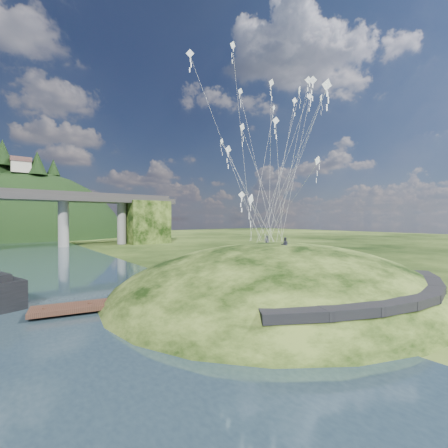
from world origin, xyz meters
TOP-DOWN VIEW (x-y plane):
  - ground at (0.00, 0.00)m, footprint 320.00×320.00m
  - grass_hill at (8.00, 2.00)m, footprint 36.00×32.00m
  - footpath at (7.46, -9.74)m, footprint 22.29×5.84m
  - wooden_dock at (-6.10, 6.03)m, footprint 15.06×5.32m
  - kite_flyers at (7.92, 1.93)m, footprint 1.97×4.38m
  - kite_swarm at (8.16, 3.45)m, footprint 16.84×17.12m

SIDE VIEW (x-z plane):
  - grass_hill at x=8.00m, z-range -8.00..5.00m
  - ground at x=0.00m, z-range 0.00..0.00m
  - wooden_dock at x=-6.10m, z-range -0.06..1.00m
  - footpath at x=7.46m, z-range 1.67..2.50m
  - kite_flyers at x=7.92m, z-range 4.94..6.51m
  - kite_swarm at x=8.16m, z-range 9.12..29.33m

